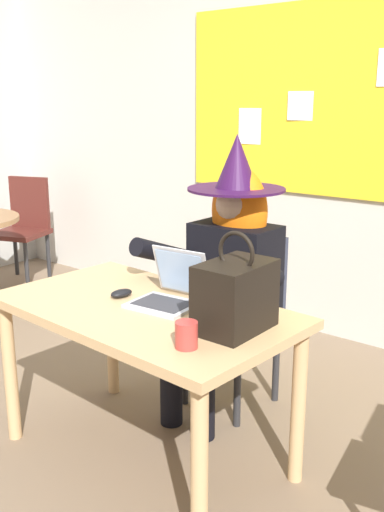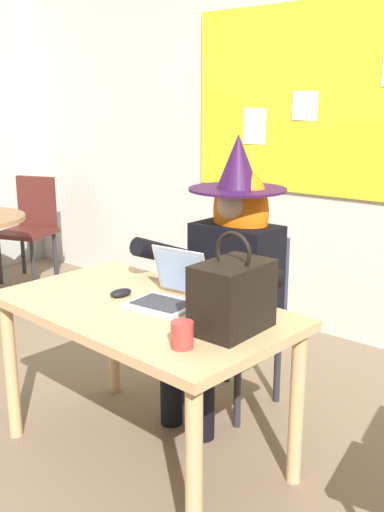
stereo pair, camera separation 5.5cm
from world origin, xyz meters
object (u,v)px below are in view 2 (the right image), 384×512
at_px(desk_main, 143,327).
at_px(laptop, 169,292).
at_px(person_costumed, 229,263).
at_px(chair_spare_by_window, 31,223).
at_px(computer_mouse, 121,293).
at_px(coffee_mug, 182,335).
at_px(chair_at_desk, 242,310).
at_px(handbag, 233,296).

bearing_deg(desk_main, laptop, 57.12).
distance_m(person_costumed, chair_spare_by_window, 2.81).
xyz_separation_m(laptop, computer_mouse, (-0.22, -0.07, -0.03)).
bearing_deg(coffee_mug, desk_main, 151.92).
relative_size(coffee_mug, chair_spare_by_window, 0.11).
height_order(chair_at_desk, handbag, handbag).
xyz_separation_m(computer_mouse, chair_spare_by_window, (-2.55, 1.30, -0.23)).
xyz_separation_m(desk_main, chair_spare_by_window, (-2.70, 1.33, -0.12)).
bearing_deg(desk_main, chair_spare_by_window, 153.77).
xyz_separation_m(person_costumed, computer_mouse, (-0.16, -0.58, -0.04)).
xyz_separation_m(person_costumed, chair_spare_by_window, (-2.70, 0.73, -0.27)).
xyz_separation_m(coffee_mug, chair_spare_by_window, (-3.11, 1.55, -0.26)).
bearing_deg(handbag, coffee_mug, -98.01).
xyz_separation_m(chair_at_desk, coffee_mug, (0.41, -0.95, 0.27)).
distance_m(computer_mouse, chair_spare_by_window, 2.87).
distance_m(desk_main, person_costumed, 0.62).
bearing_deg(handbag, chair_spare_by_window, 157.47).
bearing_deg(handbag, computer_mouse, 179.88).
height_order(desk_main, person_costumed, person_costumed).
distance_m(chair_at_desk, handbag, 0.90).
distance_m(handbag, coffee_mug, 0.26).
xyz_separation_m(chair_at_desk, laptop, (0.06, -0.63, 0.27)).
bearing_deg(computer_mouse, chair_at_desk, 87.86).
bearing_deg(coffee_mug, person_costumed, 116.50).
height_order(desk_main, chair_at_desk, chair_at_desk).
bearing_deg(computer_mouse, desk_main, 0.92).
height_order(laptop, handbag, handbag).
distance_m(desk_main, handbag, 0.50).
distance_m(chair_at_desk, computer_mouse, 0.76).
bearing_deg(coffee_mug, laptop, 137.62).
xyz_separation_m(computer_mouse, coffee_mug, (0.57, -0.25, 0.03)).
bearing_deg(desk_main, handbag, 3.26).
xyz_separation_m(desk_main, laptop, (0.06, 0.10, 0.14)).
bearing_deg(chair_at_desk, desk_main, 1.89).
xyz_separation_m(laptop, coffee_mug, (0.35, -0.32, -0.00)).
height_order(person_costumed, chair_spare_by_window, person_costumed).
distance_m(desk_main, coffee_mug, 0.49).
bearing_deg(coffee_mug, handbag, 81.99).
height_order(chair_at_desk, coffee_mug, chair_at_desk).
relative_size(chair_at_desk, coffee_mug, 9.34).
relative_size(laptop, coffee_mug, 3.24).
xyz_separation_m(chair_at_desk, person_costumed, (-0.00, -0.12, 0.28)).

